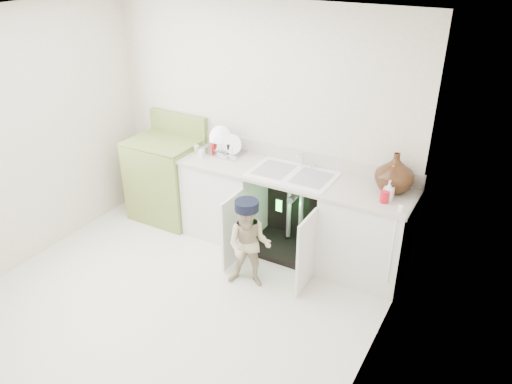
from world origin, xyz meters
TOP-DOWN VIEW (x-y plane):
  - ground at (0.00, 0.00)m, footprint 3.50×3.50m
  - room_shell at (0.00, 0.00)m, footprint 6.00×5.50m
  - counter_run at (0.59, 1.21)m, footprint 2.44×1.02m
  - avocado_stove at (-1.05, 1.18)m, footprint 0.77×0.65m
  - repair_worker at (0.46, 0.49)m, footprint 0.51×0.60m

SIDE VIEW (x-z plane):
  - ground at x=0.00m, z-range 0.00..0.00m
  - repair_worker at x=0.46m, z-range 0.01..0.91m
  - counter_run at x=0.59m, z-range -0.15..1.12m
  - avocado_stove at x=-1.05m, z-range -0.11..1.10m
  - room_shell at x=0.00m, z-range 0.62..1.88m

